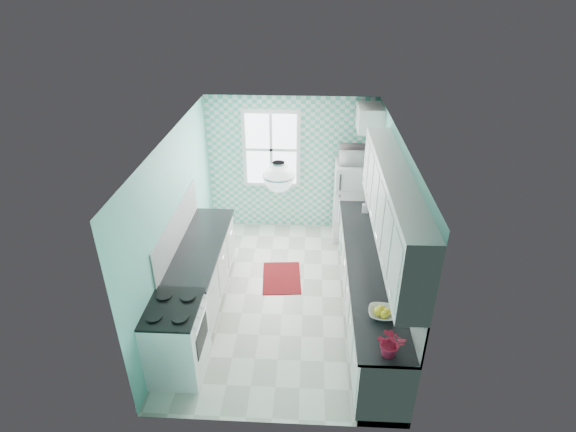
# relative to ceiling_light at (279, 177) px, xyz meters

# --- Properties ---
(floor) EXTENTS (3.00, 4.40, 0.02)m
(floor) POSITION_rel_ceiling_light_xyz_m (0.00, 0.80, -2.33)
(floor) COLOR silver
(floor) RESTS_ON ground
(ceiling) EXTENTS (3.00, 4.40, 0.02)m
(ceiling) POSITION_rel_ceiling_light_xyz_m (0.00, 0.80, 0.19)
(ceiling) COLOR white
(ceiling) RESTS_ON wall_back
(wall_back) EXTENTS (3.00, 0.02, 2.50)m
(wall_back) POSITION_rel_ceiling_light_xyz_m (0.00, 3.01, -1.07)
(wall_back) COLOR #71CAB9
(wall_back) RESTS_ON floor
(wall_front) EXTENTS (3.00, 0.02, 2.50)m
(wall_front) POSITION_rel_ceiling_light_xyz_m (0.00, -1.41, -1.07)
(wall_front) COLOR #71CAB9
(wall_front) RESTS_ON floor
(wall_left) EXTENTS (0.02, 4.40, 2.50)m
(wall_left) POSITION_rel_ceiling_light_xyz_m (-1.51, 0.80, -1.07)
(wall_left) COLOR #71CAB9
(wall_left) RESTS_ON floor
(wall_right) EXTENTS (0.02, 4.40, 2.50)m
(wall_right) POSITION_rel_ceiling_light_xyz_m (1.51, 0.80, -1.07)
(wall_right) COLOR #71CAB9
(wall_right) RESTS_ON floor
(accent_wall) EXTENTS (3.00, 0.01, 2.50)m
(accent_wall) POSITION_rel_ceiling_light_xyz_m (0.00, 2.99, -1.07)
(accent_wall) COLOR #51C3A5
(accent_wall) RESTS_ON wall_back
(window) EXTENTS (1.04, 0.05, 1.44)m
(window) POSITION_rel_ceiling_light_xyz_m (-0.35, 2.96, -0.77)
(window) COLOR white
(window) RESTS_ON wall_back
(backsplash_right) EXTENTS (0.02, 3.60, 0.51)m
(backsplash_right) POSITION_rel_ceiling_light_xyz_m (1.49, 0.40, -1.13)
(backsplash_right) COLOR white
(backsplash_right) RESTS_ON wall_right
(backsplash_left) EXTENTS (0.02, 2.15, 0.51)m
(backsplash_left) POSITION_rel_ceiling_light_xyz_m (-1.49, 0.73, -1.13)
(backsplash_left) COLOR white
(backsplash_left) RESTS_ON wall_left
(upper_cabinets_right) EXTENTS (0.33, 3.20, 0.90)m
(upper_cabinets_right) POSITION_rel_ceiling_light_xyz_m (1.33, 0.20, -0.42)
(upper_cabinets_right) COLOR white
(upper_cabinets_right) RESTS_ON wall_right
(upper_cabinet_fridge) EXTENTS (0.40, 0.74, 0.40)m
(upper_cabinet_fridge) POSITION_rel_ceiling_light_xyz_m (1.30, 2.63, -0.07)
(upper_cabinet_fridge) COLOR white
(upper_cabinet_fridge) RESTS_ON wall_right
(ceiling_light) EXTENTS (0.34, 0.34, 0.35)m
(ceiling_light) POSITION_rel_ceiling_light_xyz_m (0.00, 0.00, 0.00)
(ceiling_light) COLOR silver
(ceiling_light) RESTS_ON ceiling
(base_cabinets_right) EXTENTS (0.60, 3.60, 0.90)m
(base_cabinets_right) POSITION_rel_ceiling_light_xyz_m (1.20, 0.40, -1.87)
(base_cabinets_right) COLOR white
(base_cabinets_right) RESTS_ON floor
(countertop_right) EXTENTS (0.63, 3.60, 0.04)m
(countertop_right) POSITION_rel_ceiling_light_xyz_m (1.19, 0.40, -1.40)
(countertop_right) COLOR black
(countertop_right) RESTS_ON base_cabinets_right
(base_cabinets_left) EXTENTS (0.60, 2.15, 0.90)m
(base_cabinets_left) POSITION_rel_ceiling_light_xyz_m (-1.20, 0.73, -1.87)
(base_cabinets_left) COLOR white
(base_cabinets_left) RESTS_ON floor
(countertop_left) EXTENTS (0.63, 2.15, 0.04)m
(countertop_left) POSITION_rel_ceiling_light_xyz_m (-1.19, 0.73, -1.40)
(countertop_left) COLOR black
(countertop_left) RESTS_ON base_cabinets_left
(fridge) EXTENTS (0.63, 0.63, 1.45)m
(fridge) POSITION_rel_ceiling_light_xyz_m (1.11, 2.62, -1.60)
(fridge) COLOR white
(fridge) RESTS_ON floor
(stove) EXTENTS (0.63, 0.78, 0.94)m
(stove) POSITION_rel_ceiling_light_xyz_m (-1.20, -0.67, -1.83)
(stove) COLOR silver
(stove) RESTS_ON floor
(sink) EXTENTS (0.56, 0.47, 0.53)m
(sink) POSITION_rel_ceiling_light_xyz_m (1.20, 1.51, -1.39)
(sink) COLOR silver
(sink) RESTS_ON countertop_right
(rug) EXTENTS (0.66, 0.90, 0.01)m
(rug) POSITION_rel_ceiling_light_xyz_m (-0.06, 1.24, -2.32)
(rug) COLOR #610E0D
(rug) RESTS_ON floor
(dish_towel) EXTENTS (0.07, 0.25, 0.37)m
(dish_towel) POSITION_rel_ceiling_light_xyz_m (0.89, 1.59, -1.84)
(dish_towel) COLOR #4BAA97
(dish_towel) RESTS_ON base_cabinets_right
(fruit_bowl) EXTENTS (0.33, 0.33, 0.08)m
(fruit_bowl) POSITION_rel_ceiling_light_xyz_m (1.20, -0.67, -1.34)
(fruit_bowl) COLOR white
(fruit_bowl) RESTS_ON countertop_right
(potted_plant) EXTENTS (0.32, 0.29, 0.32)m
(potted_plant) POSITION_rel_ceiling_light_xyz_m (1.20, -1.25, -1.22)
(potted_plant) COLOR #A00C0A
(potted_plant) RESTS_ON countertop_right
(soap_bottle) EXTENTS (0.10, 0.10, 0.20)m
(soap_bottle) POSITION_rel_ceiling_light_xyz_m (1.25, 1.81, -1.28)
(soap_bottle) COLOR #9CBDC4
(soap_bottle) RESTS_ON countertop_right
(microwave) EXTENTS (0.55, 0.39, 0.30)m
(microwave) POSITION_rel_ceiling_light_xyz_m (1.11, 2.62, -0.72)
(microwave) COLOR silver
(microwave) RESTS_ON fridge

